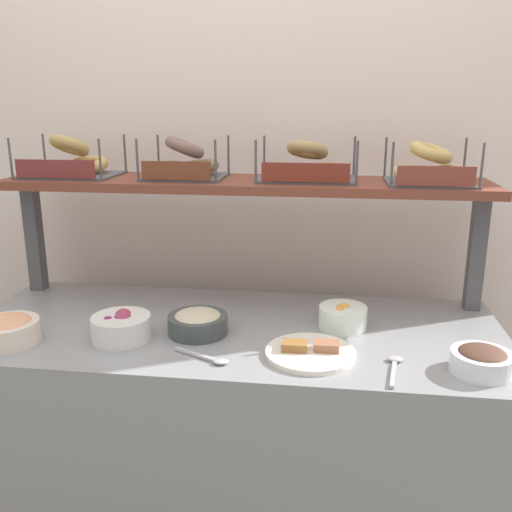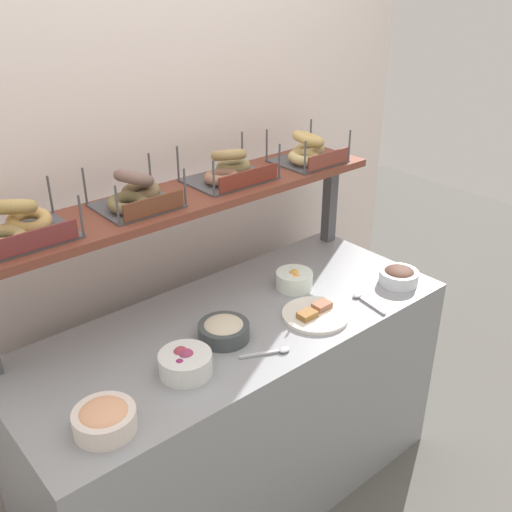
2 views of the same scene
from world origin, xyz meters
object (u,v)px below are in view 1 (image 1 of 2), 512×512
Objects in this scene: bowl_fruit_salad at (343,316)px; bagel_basket_everything at (307,167)px; bowl_beet_salad at (121,326)px; serving_plate_white at (310,352)px; bowl_lox_spread at (8,329)px; bagel_basket_sesame at (70,163)px; bowl_chocolate_spread at (482,360)px; bowl_tuna_salad at (198,322)px; bagel_basket_poppy at (185,164)px; bagel_basket_plain at (429,169)px; serving_spoon_by_edge at (209,358)px; serving_spoon_near_plate at (394,365)px.

bagel_basket_everything is (-0.14, 0.24, 0.44)m from bowl_fruit_salad.
serving_plate_white is (0.56, -0.04, -0.03)m from bowl_beet_salad.
bagel_basket_everything reaches higher than bowl_fruit_salad.
bowl_beet_salad is at bearing 11.96° from bowl_lox_spread.
bagel_basket_sesame is at bearing -179.16° from bagel_basket_everything.
bowl_chocolate_spread is at bearing -5.22° from serving_plate_white.
bagel_basket_poppy reaches higher than bowl_tuna_salad.
bagel_basket_plain reaches higher than bowl_beet_salad.
bowl_chocolate_spread is at bearing -10.83° from bowl_tuna_salad.
bowl_fruit_salad is (-0.36, 0.25, 0.00)m from bowl_chocolate_spread.
bowl_beet_salad is at bearing 159.72° from serving_spoon_by_edge.
bagel_basket_plain is at bearing 38.42° from bowl_fruit_salad.
bowl_fruit_salad is at bearing 117.26° from serving_spoon_near_plate.
serving_plate_white is 0.80m from bagel_basket_poppy.
serving_spoon_by_edge is (0.29, -0.11, -0.03)m from bowl_beet_salad.
bowl_fruit_salad is at bearing -60.85° from bagel_basket_everything.
bagel_basket_sesame is at bearing 166.66° from bowl_fruit_salad.
bagel_basket_sesame reaches higher than bowl_beet_salad.
bagel_basket_sesame is 0.99× the size of bagel_basket_everything.
bowl_chocolate_spread is 0.45m from serving_plate_white.
serving_spoon_near_plate is (0.23, -0.05, -0.00)m from serving_plate_white.
bagel_basket_plain is (0.35, 0.42, 0.47)m from serving_plate_white.
serving_spoon_near_plate is at bearing -105.22° from bagel_basket_plain.
serving_spoon_by_edge is at bearing -67.82° from bowl_tuna_salad.
serving_spoon_near_plate is at bearing -11.64° from serving_plate_white.
bowl_fruit_salad is 0.55m from bagel_basket_plain.
bowl_fruit_salad is at bearing 66.60° from serving_plate_white.
bagel_basket_plain reaches higher than serving_spoon_near_plate.
bagel_basket_everything is at bearing 48.37° from bowl_tuna_salad.
bowl_beet_salad is at bearing -157.34° from bagel_basket_plain.
bowl_chocolate_spread is 0.49× the size of bagel_basket_sesame.
bagel_basket_sesame is 0.42m from bagel_basket_poppy.
bowl_lox_spread reaches higher than serving_spoon_by_edge.
bagel_basket_everything reaches higher than bowl_lox_spread.
bowl_fruit_salad is 0.55× the size of bagel_basket_poppy.
bagel_basket_everything is at bearing 0.84° from bagel_basket_sesame.
bowl_tuna_salad reaches higher than serving_spoon_by_edge.
bagel_basket_everything is (-0.04, 0.46, 0.46)m from serving_plate_white.
bowl_lox_spread is 0.64m from bagel_basket_sesame.
bagel_basket_sesame is 1.13× the size of bagel_basket_plain.
bagel_basket_poppy reaches higher than serving_spoon_by_edge.
serving_spoon_by_edge is at bearing -113.83° from bagel_basket_everything.
bowl_chocolate_spread is 0.95× the size of serving_spoon_by_edge.
bowl_fruit_salad is 0.52× the size of bagel_basket_plain.
bowl_tuna_salad reaches higher than bowl_chocolate_spread.
bowl_chocolate_spread is 0.83m from bagel_basket_everything.
bowl_tuna_salad is 0.77m from bagel_basket_sesame.
bagel_basket_everything is at bearing 95.39° from serving_plate_white.
bagel_basket_everything is (0.42, 0.01, -0.00)m from bagel_basket_poppy.
bowl_lox_spread is 0.61m from serving_spoon_by_edge.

